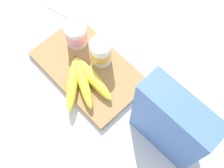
# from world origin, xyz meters

# --- Properties ---
(ground_plane) EXTENTS (2.40, 2.40, 0.00)m
(ground_plane) POSITION_xyz_m (0.00, 0.00, 0.00)
(ground_plane) COLOR silver
(cutting_board) EXTENTS (0.36, 0.22, 0.02)m
(cutting_board) POSITION_xyz_m (0.00, 0.00, 0.01)
(cutting_board) COLOR #A37A4C
(cutting_board) RESTS_ON ground_plane
(cereal_box) EXTENTS (0.21, 0.08, 0.28)m
(cereal_box) POSITION_xyz_m (0.32, 0.01, 0.14)
(cereal_box) COLOR #4770B7
(cereal_box) RESTS_ON ground_plane
(yogurt_cup_front) EXTENTS (0.07, 0.07, 0.09)m
(yogurt_cup_front) POSITION_xyz_m (-0.10, 0.04, 0.06)
(yogurt_cup_front) COLOR white
(yogurt_cup_front) RESTS_ON cutting_board
(yogurt_cup_back) EXTENTS (0.07, 0.07, 0.10)m
(yogurt_cup_back) POSITION_xyz_m (0.01, 0.05, 0.07)
(yogurt_cup_back) COLOR white
(yogurt_cup_back) RESTS_ON cutting_board
(banana_bunch) EXTENTS (0.20, 0.16, 0.04)m
(banana_bunch) POSITION_xyz_m (0.03, -0.05, 0.04)
(banana_bunch) COLOR yellow
(banana_bunch) RESTS_ON cutting_board
(spoon) EXTENTS (0.13, 0.05, 0.01)m
(spoon) POSITION_xyz_m (-0.21, 0.08, 0.01)
(spoon) COLOR silver
(spoon) RESTS_ON ground_plane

